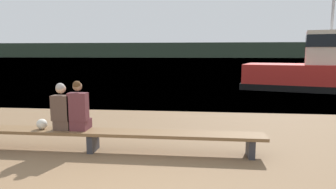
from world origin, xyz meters
TOP-DOWN VIEW (x-y plane):
  - water_surface at (0.00, 126.79)m, footprint 240.00×240.00m
  - far_shoreline at (0.00, 124.43)m, footprint 600.00×12.00m
  - bench_main at (-0.66, 2.40)m, footprint 6.98×0.51m
  - person_left at (-1.30, 2.41)m, footprint 0.38×0.42m
  - person_right at (-0.95, 2.41)m, footprint 0.38×0.42m
  - shopping_bag at (-1.76, 2.40)m, footprint 0.22×0.21m
  - tugboat_red at (8.42, 13.70)m, footprint 9.32×5.94m

SIDE VIEW (x-z plane):
  - water_surface at x=0.00m, z-range 0.00..0.00m
  - bench_main at x=-0.66m, z-range 0.14..0.58m
  - shopping_bag at x=-1.76m, z-range 0.43..0.65m
  - person_left at x=-1.30m, z-range 0.36..1.34m
  - person_right at x=-0.95m, z-range 0.35..1.38m
  - tugboat_red at x=8.42m, z-range -1.97..3.97m
  - far_shoreline at x=0.00m, z-range 0.00..6.06m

